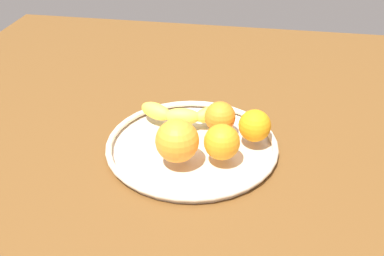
{
  "coord_description": "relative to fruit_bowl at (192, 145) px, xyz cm",
  "views": [
    {
      "loc": [
        12.23,
        -70.77,
        50.24
      ],
      "look_at": [
        0.0,
        0.0,
        4.8
      ],
      "focal_mm": 42.59,
      "sensor_mm": 36.0,
      "label": 1
    }
  ],
  "objects": [
    {
      "name": "orange_front_left",
      "position": [
        -1.61,
        -5.98,
        4.78
      ],
      "size": [
        7.8,
        7.8,
        7.8
      ],
      "primitive_type": "sphere",
      "color": "orange",
      "rests_on": "fruit_bowl"
    },
    {
      "name": "banana",
      "position": [
        -2.68,
        7.16,
        2.55
      ],
      "size": [
        19.48,
        7.14,
        3.34
      ],
      "rotation": [
        0.0,
        0.0,
        0.06
      ],
      "color": "yellow",
      "rests_on": "fruit_bowl"
    },
    {
      "name": "ground_plane",
      "position": [
        0.0,
        0.0,
        -2.92
      ],
      "size": [
        139.27,
        139.27,
        4.0
      ],
      "primitive_type": "cube",
      "color": "brown"
    },
    {
      "name": "fruit_bowl",
      "position": [
        0.0,
        0.0,
        0.0
      ],
      "size": [
        32.84,
        32.84,
        1.8
      ],
      "color": "beige",
      "rests_on": "ground_plane"
    },
    {
      "name": "orange_back_left",
      "position": [
        11.52,
        2.69,
        3.97
      ],
      "size": [
        6.16,
        6.16,
        6.16
      ],
      "primitive_type": "sphere",
      "color": "orange",
      "rests_on": "fruit_bowl"
    },
    {
      "name": "orange_center",
      "position": [
        6.08,
        -4.09,
        4.14
      ],
      "size": [
        6.5,
        6.5,
        6.5
      ],
      "primitive_type": "sphere",
      "color": "orange",
      "rests_on": "fruit_bowl"
    },
    {
      "name": "orange_back_right",
      "position": [
        4.69,
        4.85,
        3.92
      ],
      "size": [
        6.07,
        6.07,
        6.07
      ],
      "primitive_type": "sphere",
      "color": "orange",
      "rests_on": "fruit_bowl"
    }
  ]
}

